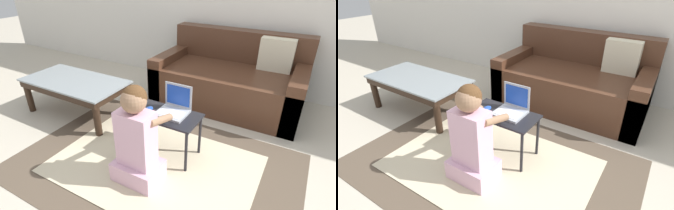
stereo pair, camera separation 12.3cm
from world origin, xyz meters
TOP-DOWN VIEW (x-y plane):
  - ground_plane at (0.00, 0.00)m, footprint 16.00×16.00m
  - area_rug at (-0.00, -0.18)m, footprint 2.30×1.57m
  - couch at (0.17, 1.28)m, footprint 1.66×0.94m
  - coffee_table at (-1.22, 0.17)m, footprint 1.14×0.59m
  - laptop_desk at (-0.00, 0.02)m, footprint 0.59×0.32m
  - laptop at (0.05, 0.07)m, footprint 0.25×0.22m
  - computer_mouse at (-0.14, -0.01)m, footprint 0.06×0.10m
  - person_seated at (-0.02, -0.36)m, footprint 0.35×0.42m

SIDE VIEW (x-z plane):
  - ground_plane at x=0.00m, z-range 0.00..0.00m
  - area_rug at x=0.00m, z-range 0.00..0.01m
  - couch at x=0.17m, z-range -0.12..0.70m
  - coffee_table at x=-1.22m, z-range 0.14..0.54m
  - laptop_desk at x=0.00m, z-range 0.15..0.55m
  - person_seated at x=-0.02m, z-range -0.03..0.76m
  - computer_mouse at x=-0.14m, z-range 0.40..0.44m
  - laptop at x=0.05m, z-range 0.32..0.56m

